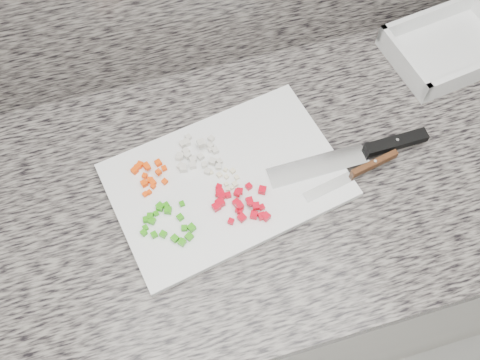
# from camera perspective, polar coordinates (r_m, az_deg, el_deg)

# --- Properties ---
(cabinet) EXTENTS (3.92, 0.62, 0.86)m
(cabinet) POSITION_cam_1_polar(r_m,az_deg,el_deg) (1.45, 0.78, -8.86)
(cabinet) COLOR white
(cabinet) RESTS_ON ground
(countertop) EXTENTS (3.96, 0.64, 0.04)m
(countertop) POSITION_cam_1_polar(r_m,az_deg,el_deg) (1.03, 1.08, -0.63)
(countertop) COLOR slate
(countertop) RESTS_ON cabinet
(cutting_board) EXTENTS (0.47, 0.36, 0.01)m
(cutting_board) POSITION_cam_1_polar(r_m,az_deg,el_deg) (1.01, -1.41, -0.04)
(cutting_board) COLOR silver
(cutting_board) RESTS_ON countertop
(carrot_pile) EXTENTS (0.07, 0.08, 0.02)m
(carrot_pile) POSITION_cam_1_polar(r_m,az_deg,el_deg) (1.01, -9.75, 0.62)
(carrot_pile) COLOR #F94505
(carrot_pile) RESTS_ON cutting_board
(onion_pile) EXTENTS (0.09, 0.10, 0.02)m
(onion_pile) POSITION_cam_1_polar(r_m,az_deg,el_deg) (1.02, -4.76, 2.71)
(onion_pile) COLOR beige
(onion_pile) RESTS_ON cutting_board
(green_pepper_pile) EXTENTS (0.10, 0.09, 0.01)m
(green_pepper_pile) POSITION_cam_1_polar(r_m,az_deg,el_deg) (0.96, -7.83, -4.56)
(green_pepper_pile) COLOR #2A940D
(green_pepper_pile) RESTS_ON cutting_board
(red_pepper_pile) EXTENTS (0.11, 0.10, 0.02)m
(red_pepper_pile) POSITION_cam_1_polar(r_m,az_deg,el_deg) (0.97, -0.20, -2.46)
(red_pepper_pile) COLOR red
(red_pepper_pile) RESTS_ON cutting_board
(garlic_pile) EXTENTS (0.05, 0.05, 0.01)m
(garlic_pile) POSITION_cam_1_polar(r_m,az_deg,el_deg) (1.00, -1.24, 0.13)
(garlic_pile) COLOR beige
(garlic_pile) RESTS_ON cutting_board
(chef_knife) EXTENTS (0.32, 0.05, 0.02)m
(chef_knife) POSITION_cam_1_polar(r_m,az_deg,el_deg) (1.05, 13.65, 3.10)
(chef_knife) COLOR silver
(chef_knife) RESTS_ON cutting_board
(paring_knife) EXTENTS (0.20, 0.05, 0.02)m
(paring_knife) POSITION_cam_1_polar(r_m,az_deg,el_deg) (1.03, 12.96, 1.10)
(paring_knife) COLOR silver
(paring_knife) RESTS_ON cutting_board
(tray) EXTENTS (0.28, 0.22, 0.05)m
(tray) POSITION_cam_1_polar(r_m,az_deg,el_deg) (1.26, 21.44, 12.96)
(tray) COLOR silver
(tray) RESTS_ON countertop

